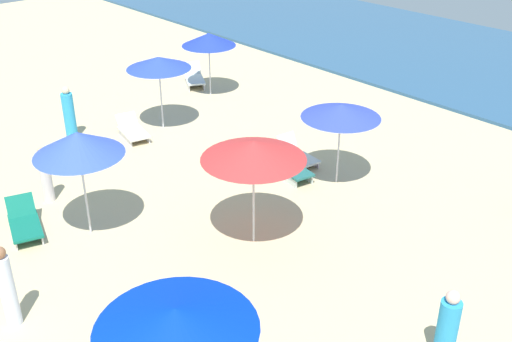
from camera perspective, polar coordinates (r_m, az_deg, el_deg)
umbrella_0 at (r=19.50m, az=-9.11°, el=9.97°), size 2.03×2.03×2.38m
lounge_chair_0_0 at (r=19.58m, az=-11.48°, el=3.72°), size 1.51×0.93×0.63m
umbrella_1 at (r=15.93m, az=7.96°, el=5.59°), size 2.09×2.09×2.26m
lounge_chair_1_0 at (r=16.81m, az=3.26°, el=0.30°), size 1.42×0.82×0.74m
lounge_chair_1_1 at (r=17.63m, az=3.77°, el=1.53°), size 1.39×0.79×0.73m
umbrella_2 at (r=8.67m, az=-7.51°, el=-13.52°), size 2.34×2.34×2.47m
umbrella_3 at (r=13.03m, az=-0.24°, el=1.96°), size 2.31×2.31×2.54m
umbrella_4 at (r=22.35m, az=-4.45°, el=12.17°), size 1.96×1.96×2.30m
lounge_chair_4_0 at (r=23.96m, az=-5.81°, el=8.67°), size 1.67×1.32×0.73m
umbrella_5 at (r=13.93m, az=-16.33°, el=2.47°), size 2.02×2.02×2.59m
lounge_chair_5_0 at (r=15.33m, az=-20.83°, el=-4.58°), size 1.60×1.03×0.70m
beachgoer_1 at (r=16.32m, az=-19.08°, el=-0.45°), size 0.33×0.33×1.51m
beachgoer_2 at (r=11.30m, az=17.45°, el=-13.93°), size 0.51×0.51×1.52m
beachgoer_3 at (r=19.80m, az=-17.07°, el=5.07°), size 0.48×0.48×1.71m
beachgoer_4 at (r=12.33m, az=-22.25°, el=-10.08°), size 0.37×0.37×1.74m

